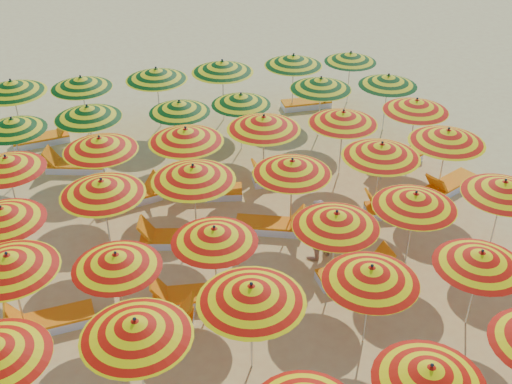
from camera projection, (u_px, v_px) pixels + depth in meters
ground at (262, 259)px, 15.30m from camera, size 120.00×120.00×0.00m
umbrella_9 at (430, 374)px, 10.12m from camera, size 1.84×1.84×1.95m
umbrella_13 at (136, 328)px, 10.80m from camera, size 2.47×2.47×2.08m
umbrella_14 at (251, 293)px, 11.47m from camera, size 2.62×2.62×2.14m
umbrella_15 at (371, 274)px, 12.11m from camera, size 2.05×2.05×2.00m
umbrella_16 at (481, 259)px, 12.57m from camera, size 2.36×2.36×1.94m
umbrella_18 at (8, 262)px, 12.34m from camera, size 2.40×2.40×2.05m
umbrella_19 at (116, 261)px, 12.59m from camera, size 1.89×1.89×1.90m
umbrella_20 at (214, 235)px, 13.25m from camera, size 2.30×2.30×1.94m
umbrella_21 at (336, 219)px, 13.62m from camera, size 2.44×2.44×2.01m
umbrella_22 at (415, 200)px, 14.23m from camera, size 2.47×2.47×2.02m
umbrella_23 at (504, 188)px, 14.67m from camera, size 2.47×2.47×2.02m
umbrella_24 at (2, 214)px, 13.86m from camera, size 2.23×2.23×1.95m
umbrella_25 at (102, 187)px, 14.57m from camera, size 2.58×2.58×2.09m
umbrella_26 at (193, 173)px, 15.02m from camera, size 2.54×2.54×2.14m
umbrella_27 at (292, 167)px, 15.42m from camera, size 2.47×2.47×2.05m
umbrella_28 at (382, 150)px, 16.00m from camera, size 2.58×2.58×2.11m
umbrella_29 at (448, 136)px, 16.62m from camera, size 2.50×2.50×2.12m
umbrella_30 at (7, 163)px, 15.68m from camera, size 2.18×2.18×1.98m
umbrella_31 at (100, 144)px, 16.38m from camera, size 2.32×2.32×2.06m
umbrella_32 at (186, 135)px, 16.70m from camera, size 2.27×2.27×2.11m
umbrella_33 at (264, 123)px, 17.25m from camera, size 2.58×2.58×2.14m
umbrella_34 at (343, 117)px, 17.69m from camera, size 2.55×2.55×2.06m
umbrella_35 at (416, 105)px, 18.43m from camera, size 1.94×1.94×2.02m
umbrella_36 at (12, 124)px, 17.56m from camera, size 2.36×2.36×1.94m
umbrella_37 at (88, 112)px, 18.05m from camera, size 2.38×2.38×2.02m
umbrella_38 at (179, 107)px, 18.59m from camera, size 1.83×1.83×1.90m
umbrella_39 at (241, 99)px, 19.05m from camera, size 2.09×2.09×1.89m
umbrella_40 at (321, 83)px, 19.74m from camera, size 2.48×2.48×2.04m
umbrella_41 at (388, 80)px, 20.12m from camera, size 2.45×2.45×1.96m
umbrella_42 at (12, 87)px, 19.26m from camera, size 2.27×2.27×2.16m
umbrella_43 at (81, 82)px, 19.83m from camera, size 2.53×2.53×2.02m
umbrella_44 at (156, 74)px, 20.25m from camera, size 2.45×2.45×2.09m
umbrella_45 at (222, 66)px, 20.67m from camera, size 2.27×2.27×2.14m
umbrella_46 at (293, 60)px, 21.32m from camera, size 1.97×1.97×2.07m
umbrella_47 at (351, 57)px, 21.97m from camera, size 2.20×2.20×1.90m
lounger_6 at (50, 321)px, 13.32m from camera, size 1.77×0.70×0.69m
lounger_7 at (155, 319)px, 13.36m from camera, size 1.82×1.03×0.69m
lounger_8 at (190, 296)px, 13.96m from camera, size 1.80×0.83×0.69m
lounger_9 at (356, 273)px, 14.63m from camera, size 1.75×0.63×0.69m
lounger_10 at (174, 239)px, 15.74m from camera, size 1.82×1.03×0.69m
lounger_11 at (271, 225)px, 16.21m from camera, size 1.82×1.20×0.69m
lounger_12 at (396, 209)px, 16.84m from camera, size 1.80×0.85×0.69m
lounger_13 at (450, 185)px, 17.85m from camera, size 1.82×1.22×0.69m
lounger_15 at (131, 198)px, 17.28m from camera, size 1.82×0.93×0.69m
lounger_16 at (209, 192)px, 17.54m from camera, size 1.82×0.94×0.69m
lounger_17 at (281, 177)px, 18.21m from camera, size 1.78×0.74×0.69m
lounger_18 at (395, 161)px, 18.97m from camera, size 1.83×1.10×0.69m
lounger_19 at (75, 166)px, 18.75m from camera, size 1.83×1.09×0.69m
lounger_20 at (43, 139)px, 20.16m from camera, size 1.79×0.80×0.69m
lounger_21 at (308, 103)px, 22.41m from camera, size 1.76×0.66×0.69m
beachgoer_b at (316, 230)px, 14.98m from camera, size 0.92×0.82×1.57m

